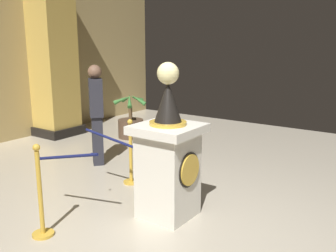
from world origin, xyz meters
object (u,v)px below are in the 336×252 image
Objects in this scene: bystander_guest at (96,112)px; potted_palm_right at (131,125)px; stanchion_far at (41,204)px; stanchion_near at (131,161)px; pedestal_clock at (168,159)px.

potted_palm_right is at bearing 22.99° from bystander_guest.
stanchion_near is at bearing 7.60° from stanchion_far.
stanchion_near is 1.29m from bystander_guest.
pedestal_clock is 1.52m from stanchion_far.
stanchion_near is 1.79m from stanchion_far.
potted_palm_right is (3.90, 2.06, -0.08)m from stanchion_far.
pedestal_clock is 1.28m from stanchion_near.
pedestal_clock is 1.82× the size of potted_palm_right.
stanchion_far is at bearing -152.11° from potted_palm_right.
potted_palm_right is at bearing 47.31° from pedestal_clock.
stanchion_near is 0.57× the size of bystander_guest.
pedestal_clock reaches higher than stanchion_far.
stanchion_near is (0.57, 1.09, -0.39)m from pedestal_clock.
bystander_guest is at bearing 31.55° from stanchion_far.
potted_palm_right is at bearing 27.89° from stanchion_far.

